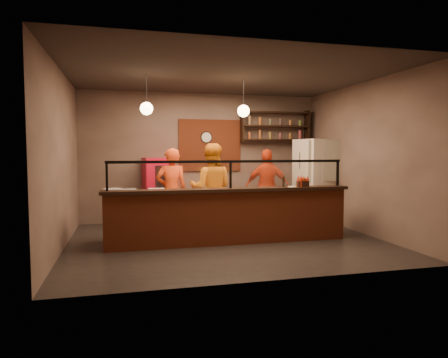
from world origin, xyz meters
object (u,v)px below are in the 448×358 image
object	(u,v)px
cook_right	(267,187)
pepper_mill	(283,182)
wall_clock	(206,137)
cook_mid	(211,188)
cook_left	(172,191)
pizza_dough	(249,193)
red_cooler	(158,191)
fridge	(316,181)
condiment_caddy	(303,184)

from	to	relation	value
cook_right	pepper_mill	size ratio (longest dim) A/B	9.11
cook_right	pepper_mill	world-z (taller)	cook_right
wall_clock	cook_mid	distance (m)	2.01
cook_mid	cook_right	distance (m)	1.60
wall_clock	cook_right	bearing A→B (deg)	-40.08
cook_left	pizza_dough	xyz separation A→B (m)	(1.48, -0.80, 0.00)
cook_right	red_cooler	bearing A→B (deg)	-2.68
cook_mid	cook_right	bearing A→B (deg)	-143.82
cook_left	fridge	xyz separation A→B (m)	(3.56, 0.38, 0.11)
cook_left	pizza_dough	bearing A→B (deg)	151.69
condiment_caddy	cook_right	bearing A→B (deg)	93.38
cook_mid	pizza_dough	xyz separation A→B (m)	(0.65, -0.64, -0.05)
cook_mid	wall_clock	bearing A→B (deg)	-82.94
red_cooler	pizza_dough	distance (m)	2.58
cook_left	red_cooler	xyz separation A→B (m)	(-0.19, 1.16, -0.11)
fridge	cook_right	bearing A→B (deg)	164.73
red_cooler	condiment_caddy	bearing A→B (deg)	-51.25
wall_clock	condiment_caddy	xyz separation A→B (m)	(1.36, -2.77, -0.98)
pepper_mill	pizza_dough	bearing A→B (deg)	140.29
pepper_mill	cook_left	bearing A→B (deg)	148.16
cook_left	pepper_mill	bearing A→B (deg)	148.36
wall_clock	cook_mid	bearing A→B (deg)	-97.99
cook_left	cook_mid	world-z (taller)	cook_mid
cook_left	cook_mid	size ratio (longest dim) A/B	0.95
red_cooler	wall_clock	bearing A→B (deg)	6.16
fridge	pizza_dough	world-z (taller)	fridge
red_cooler	cook_right	bearing A→B (deg)	-24.55
pizza_dough	condiment_caddy	size ratio (longest dim) A/B	2.56
condiment_caddy	pepper_mill	bearing A→B (deg)	173.99
cook_mid	fridge	xyz separation A→B (m)	(2.73, 0.54, 0.06)
fridge	pepper_mill	size ratio (longest dim) A/B	10.31
cook_mid	fridge	size ratio (longest dim) A/B	0.94
pizza_dough	condiment_caddy	world-z (taller)	condiment_caddy
pizza_dough	red_cooler	bearing A→B (deg)	130.31
cook_right	pizza_dough	distance (m)	1.47
pizza_dough	cook_left	bearing A→B (deg)	151.50
condiment_caddy	red_cooler	bearing A→B (deg)	136.61
cook_mid	red_cooler	distance (m)	1.68
wall_clock	pizza_dough	size ratio (longest dim) A/B	0.57
wall_clock	cook_right	distance (m)	2.04
pizza_dough	condiment_caddy	bearing A→B (deg)	-27.96
wall_clock	condiment_caddy	world-z (taller)	wall_clock
wall_clock	fridge	size ratio (longest dim) A/B	0.15
red_cooler	pizza_dough	xyz separation A→B (m)	(1.67, -1.96, 0.11)
wall_clock	fridge	xyz separation A→B (m)	(2.50, -1.09, -1.08)
fridge	condiment_caddy	distance (m)	2.03
cook_mid	condiment_caddy	bearing A→B (deg)	159.55
pepper_mill	cook_right	bearing A→B (deg)	80.27
wall_clock	pizza_dough	xyz separation A→B (m)	(0.42, -2.27, -1.19)
cook_left	condiment_caddy	xyz separation A→B (m)	(2.42, -1.30, 0.21)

